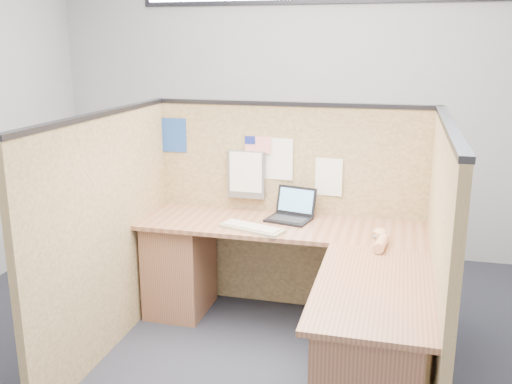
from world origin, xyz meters
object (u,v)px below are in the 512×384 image
(keyboard, at_px, (252,228))
(mouse, at_px, (380,235))
(l_desk, at_px, (296,296))
(laptop, at_px, (290,211))

(keyboard, bearing_deg, mouse, 21.02)
(keyboard, height_order, mouse, mouse)
(keyboard, relative_size, mouse, 4.81)
(l_desk, bearing_deg, keyboard, 147.80)
(laptop, bearing_deg, keyboard, -109.40)
(l_desk, relative_size, keyboard, 4.18)
(l_desk, distance_m, keyboard, 0.54)
(l_desk, bearing_deg, mouse, 27.46)
(l_desk, xyz_separation_m, keyboard, (-0.34, 0.22, 0.35))
(mouse, bearing_deg, laptop, 156.42)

